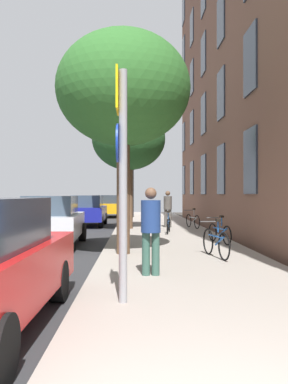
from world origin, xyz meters
name	(u,v)px	position (x,y,z in m)	size (l,w,h in m)	color
ground_plane	(80,235)	(-2.40, 15.00, 0.00)	(41.80, 41.80, 0.00)	#332D28
road_asphalt	(29,235)	(-4.50, 15.00, 0.01)	(7.00, 38.00, 0.01)	#2D2D30
sidewalk	(163,233)	(1.10, 15.00, 0.06)	(4.20, 38.00, 0.12)	#9E9389
sign_post	(121,165)	(-0.30, 3.93, 2.10)	(0.16, 0.60, 3.36)	gray
traffic_light	(132,178)	(-0.31, 26.00, 2.79)	(0.43, 0.24, 3.91)	black
tree_near	(123,90)	(-0.41, 8.73, 4.43)	(3.53, 3.53, 5.84)	brown
tree_far	(129,140)	(-0.38, 16.60, 4.19)	(3.36, 3.36, 5.53)	brown
bicycle_0	(216,242)	(1.89, 8.03, 0.50)	(0.48, 1.68, 0.96)	black
bicycle_1	(220,232)	(2.60, 10.91, 0.47)	(0.53, 1.66, 0.89)	black
bicycle_2	(168,225)	(1.26, 14.32, 0.47)	(0.43, 1.66, 0.89)	black
bicycle_3	(193,220)	(2.60, 16.77, 0.48)	(0.54, 1.63, 0.92)	black
pedestrian_0	(151,225)	(0.20, 5.87, 1.09)	(0.39, 0.39, 1.69)	#33594C
pedestrian_1	(168,206)	(1.48, 17.32, 1.11)	(0.41, 0.41, 1.73)	#4C4742
car_1	(53,220)	(-2.77, 11.28, 0.84)	(1.94, 4.18, 1.62)	silver
car_2	(88,210)	(-2.56, 19.61, 0.84)	(1.78, 4.46, 1.62)	navy
car_3	(107,206)	(-2.11, 27.94, 0.84)	(1.91, 4.17, 1.62)	orange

